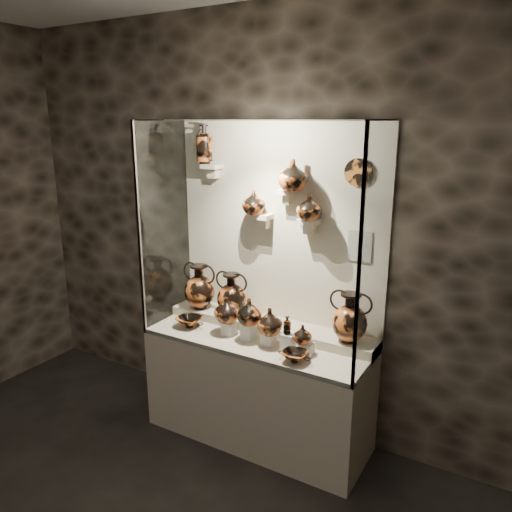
{
  "coord_description": "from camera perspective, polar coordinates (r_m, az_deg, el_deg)",
  "views": [
    {
      "loc": [
        1.71,
        -0.77,
        2.4
      ],
      "look_at": [
        -0.03,
        2.2,
        1.46
      ],
      "focal_mm": 35.0,
      "sensor_mm": 36.0,
      "label": 1
    }
  ],
  "objects": [
    {
      "name": "wall_back",
      "position": [
        3.78,
        2.64,
        3.1
      ],
      "size": [
        5.0,
        0.02,
        3.2
      ],
      "primitive_type": "cube",
      "color": "black",
      "rests_on": "ground"
    },
    {
      "name": "plinth",
      "position": [
        3.95,
        0.19,
        -15.04
      ],
      "size": [
        1.7,
        0.6,
        0.8
      ],
      "primitive_type": "cube",
      "color": "beige",
      "rests_on": "floor"
    },
    {
      "name": "front_tier",
      "position": [
        3.76,
        0.19,
        -9.58
      ],
      "size": [
        1.68,
        0.58,
        0.03
      ],
      "primitive_type": "cube",
      "color": "#B8A98E",
      "rests_on": "plinth"
    },
    {
      "name": "rear_tier",
      "position": [
        3.88,
        1.5,
        -8.17
      ],
      "size": [
        1.7,
        0.25,
        0.1
      ],
      "primitive_type": "cube",
      "color": "#B8A98E",
      "rests_on": "plinth"
    },
    {
      "name": "back_panel",
      "position": [
        3.77,
        2.61,
        3.09
      ],
      "size": [
        1.7,
        0.03,
        1.6
      ],
      "primitive_type": "cube",
      "color": "beige",
      "rests_on": "plinth"
    },
    {
      "name": "glass_front",
      "position": [
        3.26,
        -2.41,
        1.12
      ],
      "size": [
        1.7,
        0.01,
        1.6
      ],
      "primitive_type": "cube",
      "color": "white",
      "rests_on": "plinth"
    },
    {
      "name": "glass_left",
      "position": [
        3.98,
        -10.4,
        3.51
      ],
      "size": [
        0.01,
        0.6,
        1.6
      ],
      "primitive_type": "cube",
      "color": "white",
      "rests_on": "plinth"
    },
    {
      "name": "glass_right",
      "position": [
        3.18,
        13.53,
        0.33
      ],
      "size": [
        0.01,
        0.6,
        1.6
      ],
      "primitive_type": "cube",
      "color": "white",
      "rests_on": "plinth"
    },
    {
      "name": "glass_top",
      "position": [
        3.41,
        0.22,
        15.29
      ],
      "size": [
        1.7,
        0.6,
        0.01
      ],
      "primitive_type": "cube",
      "color": "white",
      "rests_on": "back_panel"
    },
    {
      "name": "frame_post_left",
      "position": [
        3.77,
        -13.19,
        2.69
      ],
      "size": [
        0.02,
        0.02,
        1.6
      ],
      "primitive_type": "cube",
      "color": "gray",
      "rests_on": "plinth"
    },
    {
      "name": "frame_post_right",
      "position": [
        2.91,
        11.73,
        -0.93
      ],
      "size": [
        0.02,
        0.02,
        1.6
      ],
      "primitive_type": "cube",
      "color": "gray",
      "rests_on": "plinth"
    },
    {
      "name": "pedestal_a",
      "position": [
        3.8,
        -3.09,
        -8.25
      ],
      "size": [
        0.09,
        0.09,
        0.1
      ],
      "primitive_type": "cube",
      "color": "silver",
      "rests_on": "front_tier"
    },
    {
      "name": "pedestal_b",
      "position": [
        3.71,
        -0.87,
        -8.58
      ],
      "size": [
        0.09,
        0.09,
        0.13
      ],
      "primitive_type": "cube",
      "color": "silver",
      "rests_on": "front_tier"
    },
    {
      "name": "pedestal_c",
      "position": [
        3.64,
        1.45,
        -9.41
      ],
      "size": [
        0.09,
        0.09,
        0.09
      ],
      "primitive_type": "cube",
      "color": "silver",
      "rests_on": "front_tier"
    },
    {
      "name": "pedestal_d",
      "position": [
        3.57,
        3.73,
        -9.72
      ],
      "size": [
        0.09,
        0.09,
        0.12
      ],
      "primitive_type": "cube",
      "color": "silver",
      "rests_on": "front_tier"
    },
    {
      "name": "pedestal_e",
      "position": [
        3.52,
        5.8,
        -10.47
      ],
      "size": [
        0.09,
        0.09,
        0.08
      ],
      "primitive_type": "cube",
      "color": "silver",
      "rests_on": "front_tier"
    },
    {
      "name": "bracket_ul",
      "position": [
        3.92,
        -5.07,
        10.18
      ],
      "size": [
        0.14,
        0.12,
        0.04
      ],
      "primitive_type": "cube",
      "color": "beige",
      "rests_on": "back_panel"
    },
    {
      "name": "bracket_ca",
      "position": [
        3.73,
        0.72,
        4.55
      ],
      "size": [
        0.14,
        0.12,
        0.04
      ],
      "primitive_type": "cube",
      "color": "beige",
      "rests_on": "back_panel"
    },
    {
      "name": "bracket_cb",
      "position": [
        3.61,
        3.52,
        7.36
      ],
      "size": [
        0.1,
        0.12,
        0.04
      ],
      "primitive_type": "cube",
      "color": "beige",
      "rests_on": "back_panel"
    },
    {
      "name": "bracket_cc",
      "position": [
        3.56,
        6.06,
        3.94
      ],
      "size": [
        0.14,
        0.12,
        0.04
      ],
      "primitive_type": "cube",
      "color": "beige",
      "rests_on": "back_panel"
    },
    {
      "name": "amphora_left",
      "position": [
        4.09,
        -6.46,
        -3.48
      ],
      "size": [
        0.39,
        0.39,
        0.37
      ],
      "primitive_type": null,
      "rotation": [
        0.0,
        0.0,
        -0.42
      ],
      "color": "#C35E25",
      "rests_on": "rear_tier"
    },
    {
      "name": "amphora_mid",
      "position": [
        3.94,
        -2.8,
        -4.38
      ],
      "size": [
        0.31,
        0.31,
        0.34
      ],
      "primitive_type": null,
      "rotation": [
        0.0,
        0.0,
        0.14
      ],
      "color": "#BD5521",
      "rests_on": "rear_tier"
    },
    {
      "name": "amphora_right",
      "position": [
        3.53,
        10.65,
        -6.91
      ],
      "size": [
        0.36,
        0.36,
        0.36
      ],
      "primitive_type": null,
      "rotation": [
        0.0,
        0.0,
        0.31
      ],
      "color": "#C35E25",
      "rests_on": "rear_tier"
    },
    {
      "name": "jug_a",
      "position": [
        3.75,
        -3.34,
        -6.1
      ],
      "size": [
        0.19,
        0.19,
        0.2
      ],
      "primitive_type": "imported",
      "rotation": [
        0.0,
        0.0,
        -0.01
      ],
      "color": "#C35E25",
      "rests_on": "pedestal_a"
    },
    {
      "name": "jug_b",
      "position": [
        3.63,
        -0.78,
        -6.37
      ],
      "size": [
        0.24,
        0.24,
        0.2
      ],
      "primitive_type": "imported",
      "rotation": [
        0.0,
        0.0,
        -0.39
      ],
      "color": "#BD5521",
      "rests_on": "pedestal_b"
    },
    {
      "name": "jug_c",
      "position": [
        3.56,
        1.59,
        -7.48
      ],
      "size": [
        0.23,
        0.23,
        0.19
      ],
      "primitive_type": "imported",
      "rotation": [
        0.0,
        0.0,
        0.31
      ],
      "color": "#C35E25",
      "rests_on": "pedestal_c"
    },
    {
      "name": "jug_e",
      "position": [
        3.48,
        5.35,
        -8.89
      ],
      "size": [
        0.16,
        0.16,
        0.13
      ],
      "primitive_type": "imported",
      "rotation": [
        0.0,
        0.0,
        -0.31
      ],
      "color": "#C35E25",
      "rests_on": "pedestal_e"
    },
    {
      "name": "lekythos_small",
      "position": [
        3.51,
        3.6,
        -7.77
      ],
      "size": [
        0.07,
        0.07,
        0.15
      ],
      "primitive_type": null,
      "rotation": [
        0.0,
        0.0,
        0.04
      ],
      "color": "#BD5521",
      "rests_on": "pedestal_d"
    },
    {
      "name": "kylix_left",
      "position": [
        3.96,
        -7.63,
        -7.37
      ],
      "size": [
        0.3,
        0.27,
        0.1
      ],
      "primitive_type": null,
      "rotation": [
        0.0,
        0.0,
        -0.29
      ],
      "color": "#BD5521",
      "rests_on": "front_tier"
    },
    {
      "name": "kylix_right",
      "position": [
        3.41,
        4.45,
        -11.28
      ],
      "size": [
        0.27,
        0.24,
        0.09
      ],
      "primitive_type": null,
      "rotation": [
        0.0,
        0.0,
        0.29
      ],
      "color": "#C35E25",
      "rests_on": "front_tier"
    },
    {
      "name": "lekythos_tall",
      "position": [
        3.93,
        -5.93,
        12.86
      ],
      "size": [
        0.18,
        0.18,
        0.33
      ],
      "primitive_type": null,
      "rotation": [
        0.0,
        0.0,
        0.4
      ],
      "color": "#C35E25",
      "rests_on": "bracket_ul"
    },
    {
      "name": "ovoid_vase_a",
      "position": [
        3.71,
        -0.26,
        6.18
      ],
      "size": [
        0.19,
        0.19,
        0.18
      ],
      "primitive_type": "imported",
      "rotation": [
        0.0,
        0.0,
        -0.08
      ],
      "color": "#BD5521",
      "rests_on": "bracket_ca"
    },
    {
      "name": "ovoid_vase_b",
      "position": [
        3.51,
        4.23,
        9.21
      ],
      "size": [
        0.26,
        0.26,
        0.22
      ],
      "primitive_type": "imported",
      "rotation": [
        0.0,
        0.0,
        0.32
      ],
      "color": "#BD5521",
      "rests_on": "bracket_cb"
    },
    {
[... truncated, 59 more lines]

